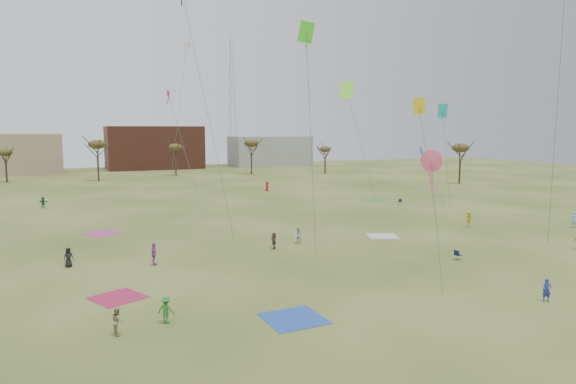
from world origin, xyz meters
name	(u,v)px	position (x,y,z in m)	size (l,w,h in m)	color
ground	(355,288)	(0.00, 0.00, 0.00)	(260.00, 260.00, 0.00)	#354B17
flyer_near_center	(166,310)	(-13.52, -1.39, 0.80)	(1.03, 0.59, 1.60)	#2C7B29
flyer_near_right	(547,290)	(9.93, -7.47, 0.76)	(0.55, 0.36, 1.52)	navy
spectator_fore_b	(118,321)	(-16.25, -1.99, 0.77)	(0.74, 0.58, 1.53)	#988960
spectator_fore_c	(274,241)	(-0.83, 13.43, 0.77)	(1.42, 0.45, 1.54)	#4E3C38
flyer_mid_a	(68,257)	(-18.61, 14.10, 0.81)	(0.79, 0.52, 1.62)	black
flyer_mid_b	(469,219)	(23.74, 14.50, 0.95)	(1.23, 0.70, 1.90)	#B29721
flyer_mid_c	(573,219)	(34.53, 9.50, 0.93)	(0.68, 0.45, 1.86)	#83B9DB
spectator_mid_d	(154,254)	(-12.11, 11.94, 0.93)	(1.09, 0.45, 1.86)	#AD48A7
spectator_mid_e	(299,235)	(2.21, 14.45, 0.84)	(0.82, 0.64, 1.68)	silver
flyer_far_a	(43,202)	(-21.66, 49.73, 0.81)	(1.50, 0.48, 1.62)	#257149
flyer_far_b	(267,186)	(14.97, 56.07, 0.88)	(0.86, 0.56, 1.75)	maroon
blanket_red	(118,298)	(-15.68, 4.48, 0.00)	(3.05, 3.05, 0.03)	#A82148
blanket_blue	(294,319)	(-6.46, -3.72, 0.00)	(3.41, 3.41, 0.03)	#274DAC
blanket_cream	(383,236)	(11.75, 14.10, 0.00)	(3.01, 3.01, 0.03)	beige
blanket_plum	(102,234)	(-15.16, 27.34, 0.00)	(3.09, 3.09, 0.03)	#B33787
blanket_olive	(375,201)	(26.00, 37.47, 0.00)	(2.56, 2.56, 0.03)	#338E3D
camp_chair_center	(458,257)	(12.16, 3.29, 0.26)	(0.66, 0.63, 0.87)	#131936
camp_chair_right	(400,203)	(26.88, 32.11, 0.26)	(0.73, 0.72, 0.87)	#131C35
kites_aloft	(252,58)	(1.19, 24.87, 19.05)	(63.36, 68.84, 26.22)	red
tree_line	(147,149)	(-2.85, 79.12, 7.09)	(117.44, 49.32, 8.91)	#3A2B1E
building_brick	(154,147)	(5.00, 120.00, 6.00)	(26.00, 16.00, 12.00)	brown
building_grey	(270,151)	(40.00, 118.00, 4.50)	(24.00, 12.00, 9.00)	gray
radio_tower	(232,103)	(30.00, 125.00, 19.21)	(1.51, 1.72, 41.00)	#9EA3A8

